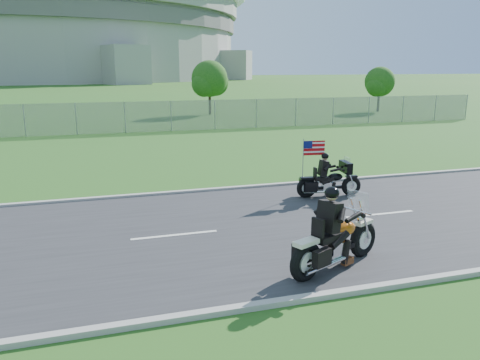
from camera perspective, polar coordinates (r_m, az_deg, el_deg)
name	(u,v)px	position (r m, az deg, el deg)	size (l,w,h in m)	color
ground	(249,229)	(12.55, 1.13, -5.99)	(420.00, 420.00, 0.00)	#23581B
road	(249,228)	(12.54, 1.13, -5.91)	(120.00, 8.00, 0.04)	#28282B
curb_north	(213,190)	(16.26, -3.27, -1.20)	(120.00, 0.18, 0.12)	#9E9B93
curb_south	(316,297)	(9.08, 9.27, -13.90)	(120.00, 0.18, 0.12)	#9E9B93
fence	(76,119)	(31.43, -19.35, 7.05)	(60.00, 0.03, 2.00)	gray
stadium	(43,32)	(182.32, -22.92, 16.26)	(140.40, 140.40, 29.20)	#A3A099
tree_fence_near	(210,81)	(42.41, -3.70, 11.99)	(3.52, 3.28, 4.75)	#382316
tree_fence_far	(380,83)	(46.95, 16.67, 11.22)	(3.08, 2.87, 4.20)	#382316
motorcycle_lead	(335,243)	(10.18, 11.49, -7.55)	(2.62, 1.41, 1.87)	black
motorcycle_follow	(329,182)	(15.67, 10.79, -0.24)	(2.23, 0.79, 1.86)	black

